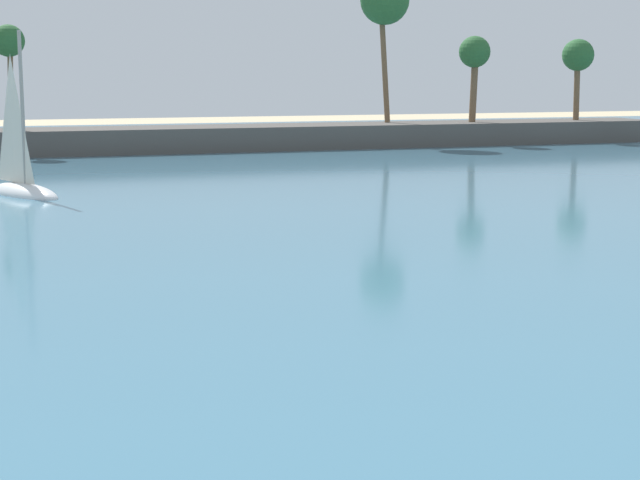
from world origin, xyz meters
TOP-DOWN VIEW (x-y plane):
  - sea at (0.00, 60.62)m, footprint 220.00×106.19m
  - sailboat_mid_bay at (0.47, 49.57)m, footprint 3.88×5.76m

SIDE VIEW (x-z plane):
  - sea at x=0.00m, z-range 0.00..0.06m
  - sailboat_mid_bay at x=0.47m, z-range -3.25..4.83m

